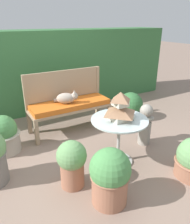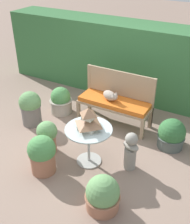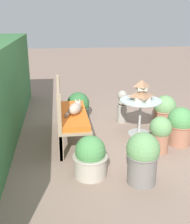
{
  "view_description": "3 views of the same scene",
  "coord_description": "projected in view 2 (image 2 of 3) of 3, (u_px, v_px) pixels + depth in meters",
  "views": [
    {
      "loc": [
        -1.24,
        -2.32,
        1.82
      ],
      "look_at": [
        0.27,
        0.27,
        0.55
      ],
      "focal_mm": 35.0,
      "sensor_mm": 36.0,
      "label": 1
    },
    {
      "loc": [
        2.14,
        -3.32,
        3.1
      ],
      "look_at": [
        -0.01,
        0.49,
        0.44
      ],
      "focal_mm": 45.0,
      "sensor_mm": 36.0,
      "label": 2
    },
    {
      "loc": [
        -4.31,
        1.16,
        2.06
      ],
      "look_at": [
        0.16,
        0.56,
        0.51
      ],
      "focal_mm": 45.0,
      "sensor_mm": 36.0,
      "label": 3
    }
  ],
  "objects": [
    {
      "name": "garden_bench",
      "position": [
        114.0,
        104.0,
        5.39
      ],
      "size": [
        1.42,
        0.5,
        0.52
      ],
      "color": "tan",
      "rests_on": "ground"
    },
    {
      "name": "potted_plant_hedge_corner",
      "position": [
        31.0,
        108.0,
        5.42
      ],
      "size": [
        0.43,
        0.43,
        0.69
      ],
      "color": "slate",
      "rests_on": "ground"
    },
    {
      "name": "foliage_hedge_back",
      "position": [
        135.0,
        61.0,
        6.29
      ],
      "size": [
        6.4,
        0.85,
        1.64
      ],
      "primitive_type": "cube",
      "color": "#38703D",
      "rests_on": "ground"
    },
    {
      "name": "garden_bust",
      "position": [
        131.0,
        150.0,
        4.33
      ],
      "size": [
        0.32,
        0.24,
        0.66
      ],
      "rotation": [
        0.0,
        0.0,
        -0.33
      ],
      "color": "gray",
      "rests_on": "ground"
    },
    {
      "name": "cat",
      "position": [
        110.0,
        96.0,
        5.3
      ],
      "size": [
        0.37,
        0.33,
        0.22
      ],
      "rotation": [
        0.0,
        0.0,
        -0.41
      ],
      "color": "#A89989",
      "rests_on": "garden_bench"
    },
    {
      "name": "potted_plant_bench_right",
      "position": [
        47.0,
        136.0,
        4.7
      ],
      "size": [
        0.35,
        0.35,
        0.59
      ],
      "color": "#9E664C",
      "rests_on": "ground"
    },
    {
      "name": "ground",
      "position": [
        82.0,
        146.0,
        4.98
      ],
      "size": [
        30.0,
        30.0,
        0.0
      ],
      "primitive_type": "plane",
      "color": "gray"
    },
    {
      "name": "potted_plant_bench_left",
      "position": [
        103.0,
        195.0,
        3.71
      ],
      "size": [
        0.49,
        0.49,
        0.52
      ],
      "color": "#9E664C",
      "rests_on": "ground"
    },
    {
      "name": "bench_backrest",
      "position": [
        120.0,
        86.0,
        5.41
      ],
      "size": [
        1.42,
        0.06,
        1.03
      ],
      "color": "tan",
      "rests_on": "ground"
    },
    {
      "name": "pagoda_birdhouse",
      "position": [
        88.0,
        120.0,
        4.23
      ],
      "size": [
        0.36,
        0.36,
        0.36
      ],
      "color": "beige",
      "rests_on": "patio_table"
    },
    {
      "name": "patio_table",
      "position": [
        89.0,
        136.0,
        4.38
      ],
      "size": [
        0.74,
        0.74,
        0.65
      ],
      "color": "#B7B7B2",
      "rests_on": "ground"
    },
    {
      "name": "potted_plant_table_far",
      "position": [
        61.0,
        101.0,
        5.84
      ],
      "size": [
        0.48,
        0.48,
        0.57
      ],
      "color": "#ADA393",
      "rests_on": "ground"
    },
    {
      "name": "potted_plant_table_near",
      "position": [
        42.0,
        154.0,
        4.28
      ],
      "size": [
        0.44,
        0.44,
        0.64
      ],
      "color": "#9E664C",
      "rests_on": "ground"
    },
    {
      "name": "potted_plant_path_edge",
      "position": [
        171.0,
        135.0,
        4.85
      ],
      "size": [
        0.48,
        0.48,
        0.54
      ],
      "color": "#4C5651",
      "rests_on": "ground"
    }
  ]
}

